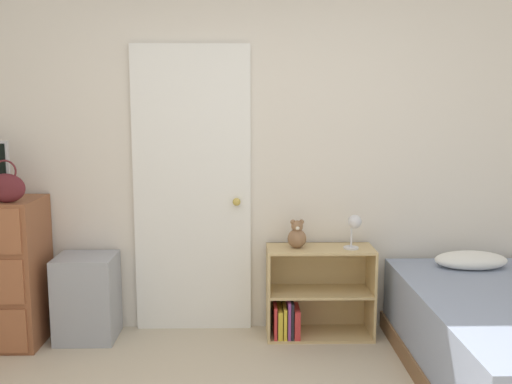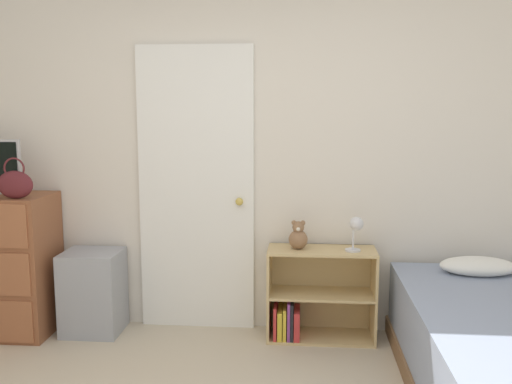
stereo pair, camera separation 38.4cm
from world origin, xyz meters
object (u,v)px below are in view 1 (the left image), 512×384
Objects in this scene: teddy_bear at (297,236)px; desk_lamp at (354,226)px; handbag at (6,187)px; storage_bin at (87,297)px; bookshelf at (311,298)px.

desk_lamp reaches higher than teddy_bear.
handbag is 0.47× the size of storage_bin.
storage_bin is 0.80× the size of bookshelf.
handbag is at bearing -175.34° from desk_lamp.
storage_bin is at bearing -178.75° from bookshelf.
bookshelf is 0.47m from teddy_bear.
teddy_bear is at bearing 6.91° from handbag.
bookshelf is at bearing 6.89° from handbag.
desk_lamp is at bearing -10.87° from bookshelf.
handbag is 2.31m from desk_lamp.
bookshelf reaches higher than storage_bin.
desk_lamp is (0.29, -0.06, 0.54)m from bookshelf.
teddy_bear is at bearing -173.49° from bookshelf.
handbag is 0.37× the size of bookshelf.
desk_lamp reaches higher than bookshelf.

